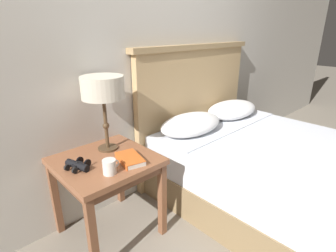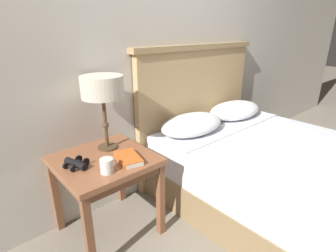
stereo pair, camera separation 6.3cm
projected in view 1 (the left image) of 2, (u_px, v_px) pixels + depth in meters
The scene contains 8 objects.
ground_plane at pixel (225, 244), 1.74m from camera, with size 20.00×20.00×0.00m, color gray.
wall_back at pixel (133, 35), 1.91m from camera, with size 8.00×0.06×2.60m.
nightstand at pixel (106, 169), 1.67m from camera, with size 0.58×0.58×0.58m.
bed at pixel (269, 168), 2.08m from camera, with size 1.45×1.82×1.21m.
table_lamp at pixel (103, 90), 1.63m from camera, with size 0.27×0.27×0.49m.
book_on_nightstand at pixel (130, 159), 1.60m from camera, with size 0.17×0.23×0.03m.
binoculars_pair at pixel (78, 165), 1.52m from camera, with size 0.15×0.16×0.05m.
coffee_mug at pixel (110, 167), 1.46m from camera, with size 0.10×0.08×0.08m.
Camera 1 is at (-1.21, -0.72, 1.35)m, focal length 28.00 mm.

